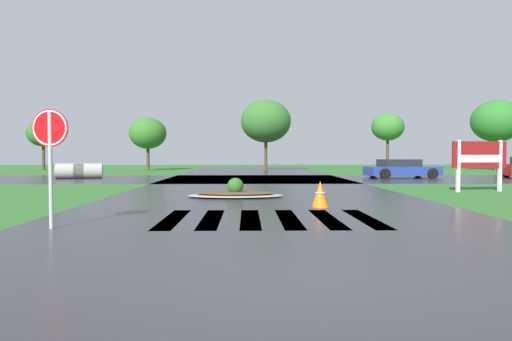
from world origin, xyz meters
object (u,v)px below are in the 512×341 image
object	(u,v)px
drainage_pipe_stack	(79,171)
traffic_cone	(320,194)
stop_sign	(50,140)
car_dark_suv	(401,169)
estate_billboard	(479,157)
median_island	(235,193)

from	to	relation	value
drainage_pipe_stack	traffic_cone	world-z (taller)	drainage_pipe_stack
stop_sign	drainage_pipe_stack	xyz separation A→B (m)	(-6.32, 19.33, -1.33)
traffic_cone	stop_sign	bearing A→B (deg)	-148.40
car_dark_suv	traffic_cone	xyz separation A→B (m)	(-7.57, -15.71, -0.21)
stop_sign	estate_billboard	world-z (taller)	stop_sign
stop_sign	estate_billboard	bearing A→B (deg)	39.58
traffic_cone	median_island	bearing A→B (deg)	128.83
median_island	stop_sign	bearing A→B (deg)	-117.61
car_dark_suv	traffic_cone	size ratio (longest dim) A/B	6.25
estate_billboard	drainage_pipe_stack	size ratio (longest dim) A/B	0.84
stop_sign	car_dark_suv	size ratio (longest dim) A/B	0.52
estate_billboard	traffic_cone	xyz separation A→B (m)	(-7.22, -5.26, -1.01)
estate_billboard	median_island	distance (m)	10.02
median_island	traffic_cone	size ratio (longest dim) A/B	4.50
estate_billboard	traffic_cone	bearing A→B (deg)	25.90
drainage_pipe_stack	median_island	bearing A→B (deg)	-51.67
stop_sign	estate_billboard	size ratio (longest dim) A/B	1.01
estate_billboard	car_dark_suv	world-z (taller)	estate_billboard
traffic_cone	drainage_pipe_stack	bearing A→B (deg)	128.43
drainage_pipe_stack	car_dark_suv	bearing A→B (deg)	0.31
median_island	traffic_cone	distance (m)	3.98
median_island	car_dark_suv	bearing A→B (deg)	51.45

